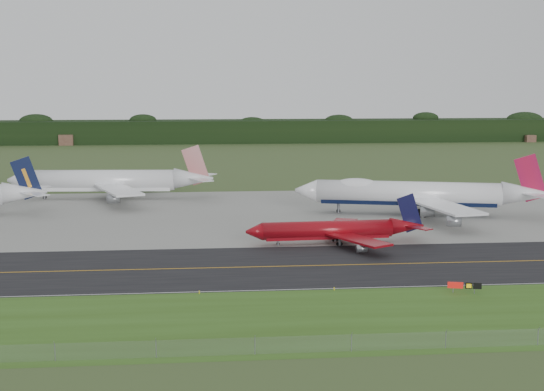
{
  "coord_description": "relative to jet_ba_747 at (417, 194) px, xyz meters",
  "views": [
    {
      "loc": [
        -24.0,
        -136.65,
        33.28
      ],
      "look_at": [
        -9.5,
        22.0,
        9.03
      ],
      "focal_mm": 50.0,
      "sensor_mm": 36.0,
      "label": 1
    }
  ],
  "objects": [
    {
      "name": "taxiway",
      "position": [
        -28.9,
        -49.45,
        -5.38
      ],
      "size": [
        400.0,
        32.0,
        0.02
      ],
      "primitive_type": "cube",
      "color": "black",
      "rests_on": "ground"
    },
    {
      "name": "grass_verge",
      "position": [
        -28.9,
        -80.45,
        -5.39
      ],
      "size": [
        400.0,
        30.0,
        0.01
      ],
      "primitive_type": "cube",
      "color": "#345519",
      "rests_on": "ground"
    },
    {
      "name": "jet_star_tail",
      "position": [
        -78.87,
        33.25,
        -0.27
      ],
      "size": [
        58.28,
        48.66,
        15.37
      ],
      "color": "white",
      "rests_on": "ground"
    },
    {
      "name": "horizon_treeline",
      "position": [
        -28.9,
        228.32,
        0.08
      ],
      "size": [
        700.0,
        25.0,
        12.0
      ],
      "color": "black",
      "rests_on": "ground"
    },
    {
      "name": "jet_ba_747",
      "position": [
        0.0,
        0.0,
        0.0
      ],
      "size": [
        62.32,
        50.65,
        15.85
      ],
      "color": "white",
      "rests_on": "ground"
    },
    {
      "name": "jet_red_737",
      "position": [
        -25.64,
        -31.15,
        -2.59
      ],
      "size": [
        37.56,
        30.61,
        10.14
      ],
      "color": "maroon",
      "rests_on": "ground"
    },
    {
      "name": "taxiway_edge_line",
      "position": [
        -28.9,
        -64.95,
        -5.36
      ],
      "size": [
        400.0,
        0.25,
        0.0
      ],
      "primitive_type": "cube",
      "color": "silver",
      "rests_on": "taxiway"
    },
    {
      "name": "taxiway_centreline",
      "position": [
        -28.9,
        -49.45,
        -5.36
      ],
      "size": [
        400.0,
        0.4,
        0.0
      ],
      "primitive_type": "cube",
      "color": "orange",
      "rests_on": "taxiway"
    },
    {
      "name": "apron",
      "position": [
        -28.9,
        5.55,
        -5.39
      ],
      "size": [
        400.0,
        78.0,
        0.01
      ],
      "primitive_type": "cube",
      "color": "gray",
      "rests_on": "ground"
    },
    {
      "name": "ground",
      "position": [
        -28.9,
        -45.45,
        -5.39
      ],
      "size": [
        600.0,
        600.0,
        0.0
      ],
      "primitive_type": "plane",
      "color": "#344520",
      "rests_on": "ground"
    },
    {
      "name": "taxiway_sign",
      "position": [
        -12.08,
        -69.47,
        -4.16
      ],
      "size": [
        5.16,
        1.37,
        1.75
      ],
      "color": "slate",
      "rests_on": "ground"
    },
    {
      "name": "edge_marker_left",
      "position": [
        -53.81,
        -65.95,
        -5.14
      ],
      "size": [
        0.16,
        0.16,
        0.5
      ],
      "primitive_type": "cylinder",
      "color": "yellow",
      "rests_on": "ground"
    },
    {
      "name": "edge_marker_center",
      "position": [
        -32.27,
        -65.95,
        -5.14
      ],
      "size": [
        0.16,
        0.16,
        0.5
      ],
      "primitive_type": "cylinder",
      "color": "yellow",
      "rests_on": "ground"
    },
    {
      "name": "perimeter_fence",
      "position": [
        -28.9,
        -93.45,
        -4.29
      ],
      "size": [
        320.0,
        0.1,
        320.0
      ],
      "color": "slate",
      "rests_on": "ground"
    }
  ]
}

